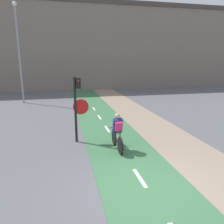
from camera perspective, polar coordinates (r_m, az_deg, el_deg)
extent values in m
plane|color=#5B5B60|center=(6.66, 8.78, -18.91)|extent=(120.00, 120.00, 0.00)
cube|color=#3D7047|center=(6.66, 8.78, -18.84)|extent=(2.66, 60.00, 0.02)
cube|color=white|center=(7.05, 7.25, -16.69)|extent=(0.12, 1.10, 0.00)
cube|color=white|center=(9.19, 1.91, -9.12)|extent=(0.12, 1.10, 0.00)
cube|color=white|center=(11.48, -1.24, -4.45)|extent=(0.12, 1.10, 0.00)
cube|color=white|center=(13.84, -3.30, -1.34)|extent=(0.12, 1.10, 0.00)
cube|color=white|center=(16.24, -4.76, 0.86)|extent=(0.12, 1.10, 0.00)
cube|color=gray|center=(7.85, 26.88, -14.81)|extent=(2.40, 60.00, 0.05)
cube|color=slate|center=(28.78, -8.73, 15.92)|extent=(60.00, 5.00, 9.73)
cube|color=#473D38|center=(29.46, -9.12, 25.90)|extent=(60.00, 5.20, 0.50)
cylinder|color=black|center=(9.53, -9.51, 0.44)|extent=(0.11, 0.11, 2.87)
cube|color=black|center=(9.35, -8.83, 7.45)|extent=(0.20, 0.20, 0.44)
sphere|color=red|center=(9.23, -8.81, 8.06)|extent=(0.09, 0.09, 0.09)
cone|color=red|center=(9.51, -8.13, 1.34)|extent=(0.67, 0.01, 0.67)
cone|color=silver|center=(9.52, -8.13, 1.35)|extent=(0.60, 0.02, 0.60)
cylinder|color=gray|center=(19.72, -23.03, 13.21)|extent=(0.14, 0.14, 7.64)
sphere|color=silver|center=(20.16, -24.15, 24.39)|extent=(0.36, 0.36, 0.36)
cylinder|color=black|center=(8.47, 2.19, -8.86)|extent=(0.07, 0.68, 0.68)
cylinder|color=black|center=(9.41, 0.56, -6.52)|extent=(0.07, 0.68, 0.68)
cylinder|color=slate|center=(9.05, 1.03, -6.14)|extent=(0.04, 0.66, 0.42)
cylinder|color=slate|center=(8.61, 1.79, -7.08)|extent=(0.04, 0.34, 0.44)
cylinder|color=slate|center=(8.84, 1.28, -5.19)|extent=(0.04, 0.96, 0.07)
cylinder|color=slate|center=(8.65, 1.85, -8.43)|extent=(0.04, 0.40, 0.05)
cylinder|color=black|center=(9.27, 0.56, -4.07)|extent=(0.46, 0.03, 0.03)
cube|color=navy|center=(8.64, 1.47, -3.56)|extent=(0.36, 0.31, 0.59)
sphere|color=tan|center=(8.57, 1.42, -1.06)|extent=(0.22, 0.22, 0.22)
cylinder|color=#232328|center=(8.73, 0.87, -6.44)|extent=(0.04, 0.07, 0.42)
cylinder|color=#232328|center=(8.77, 2.15, -6.34)|extent=(0.04, 0.07, 0.42)
cube|color=#DB286B|center=(8.47, 1.77, -3.78)|extent=(0.28, 0.23, 0.39)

